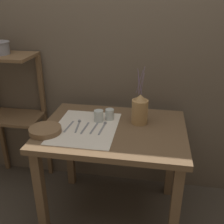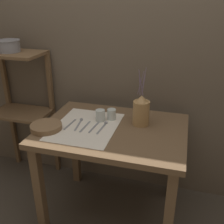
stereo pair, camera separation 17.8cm
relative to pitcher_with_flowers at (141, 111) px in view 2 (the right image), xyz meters
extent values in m
plane|color=#473F35|center=(-0.17, -0.11, -0.88)|extent=(12.00, 12.00, 0.00)
cube|color=brown|center=(-0.17, 0.38, 0.32)|extent=(7.00, 0.06, 2.40)
cube|color=brown|center=(-0.17, -0.11, -0.12)|extent=(1.01, 0.75, 0.04)
cube|color=brown|center=(-0.62, -0.42, -0.51)|extent=(0.06, 0.06, 0.74)
cube|color=brown|center=(0.27, -0.42, -0.51)|extent=(0.06, 0.06, 0.74)
cube|color=brown|center=(-0.62, 0.21, -0.51)|extent=(0.06, 0.06, 0.74)
cube|color=brown|center=(0.27, 0.21, -0.51)|extent=(0.06, 0.06, 0.74)
cube|color=brown|center=(-1.11, 0.17, 0.31)|extent=(0.50, 0.32, 0.02)
cube|color=brown|center=(-1.11, 0.17, -0.22)|extent=(0.50, 0.32, 0.02)
cube|color=brown|center=(-1.34, 0.31, -0.28)|extent=(0.04, 0.04, 1.21)
cube|color=brown|center=(-0.87, 0.31, -0.28)|extent=(0.04, 0.04, 1.21)
cube|color=silver|center=(-0.36, -0.14, -0.10)|extent=(0.43, 0.54, 0.00)
cylinder|color=#A87F4C|center=(0.00, 0.00, -0.01)|extent=(0.12, 0.12, 0.18)
cone|color=#A87F4C|center=(0.00, 0.00, 0.09)|extent=(0.09, 0.09, 0.04)
cylinder|color=slate|center=(0.01, -0.01, 0.20)|extent=(0.02, 0.03, 0.16)
cylinder|color=slate|center=(-0.01, 0.00, 0.18)|extent=(0.03, 0.01, 0.12)
cylinder|color=slate|center=(0.00, 0.01, 0.22)|extent=(0.03, 0.02, 0.20)
cylinder|color=slate|center=(-0.01, -0.01, 0.21)|extent=(0.05, 0.04, 0.18)
cylinder|color=slate|center=(-0.02, -0.01, 0.20)|extent=(0.01, 0.02, 0.17)
cylinder|color=slate|center=(-0.01, -0.01, 0.21)|extent=(0.03, 0.05, 0.19)
cylinder|color=brown|center=(-0.61, -0.25, -0.08)|extent=(0.22, 0.22, 0.04)
cylinder|color=silver|center=(-0.29, -0.03, -0.06)|extent=(0.07, 0.07, 0.08)
cylinder|color=silver|center=(-0.22, 0.02, -0.06)|extent=(0.06, 0.06, 0.08)
cube|color=gray|center=(-0.48, -0.15, -0.10)|extent=(0.02, 0.17, 0.00)
cube|color=gray|center=(-0.42, -0.15, -0.10)|extent=(0.03, 0.17, 0.00)
sphere|color=gray|center=(-0.43, -0.06, -0.09)|extent=(0.02, 0.02, 0.02)
cube|color=gray|center=(-0.37, -0.15, -0.10)|extent=(0.02, 0.17, 0.00)
cube|color=gray|center=(-0.30, -0.14, -0.10)|extent=(0.03, 0.17, 0.00)
cube|color=gray|center=(-0.25, -0.15, -0.10)|extent=(0.02, 0.17, 0.00)
sphere|color=gray|center=(-0.24, -0.06, -0.09)|extent=(0.02, 0.02, 0.02)
cylinder|color=gray|center=(-1.13, 0.17, 0.37)|extent=(0.18, 0.18, 0.10)
cylinder|color=gray|center=(-1.13, 0.17, 0.41)|extent=(0.19, 0.19, 0.01)
camera|label=1|loc=(0.09, -1.71, 0.74)|focal=42.00mm
camera|label=2|loc=(0.27, -1.67, 0.74)|focal=42.00mm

